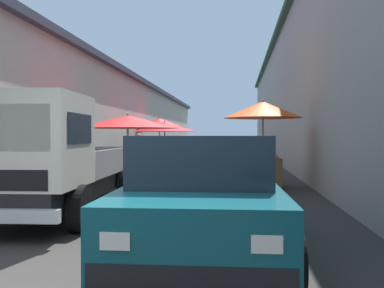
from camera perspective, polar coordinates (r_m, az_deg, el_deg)
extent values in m
plane|color=#33302D|center=(16.77, 0.78, -3.79)|extent=(90.00, 90.00, 0.00)
cube|color=beige|center=(20.82, -18.59, 3.04)|extent=(49.50, 7.00, 4.30)
cube|color=#383D4C|center=(21.02, -18.63, 9.23)|extent=(49.80, 7.50, 0.24)
cube|color=gray|center=(19.75, 22.71, 6.22)|extent=(49.50, 7.00, 6.44)
cube|color=#284C38|center=(20.33, 22.78, 15.63)|extent=(49.80, 7.50, 0.24)
cylinder|color=#9E9EA3|center=(11.57, 9.72, -0.10)|extent=(0.06, 0.06, 2.40)
cone|color=#D84C14|center=(11.59, 9.74, 4.69)|extent=(2.16, 2.16, 0.46)
sphere|color=#9E9EA3|center=(11.61, 9.74, 6.03)|extent=(0.07, 0.07, 0.07)
cube|color=brown|center=(11.83, 10.25, -3.92)|extent=(0.79, 0.79, 0.81)
sphere|color=orange|center=(11.70, 9.04, -1.75)|extent=(0.09, 0.09, 0.09)
sphere|color=orange|center=(11.89, 11.55, -1.71)|extent=(0.09, 0.09, 0.09)
sphere|color=orange|center=(11.64, 10.05, -1.77)|extent=(0.09, 0.09, 0.09)
sphere|color=orange|center=(11.60, 9.23, -1.77)|extent=(0.09, 0.09, 0.09)
sphere|color=orange|center=(11.54, 9.97, -1.52)|extent=(0.09, 0.09, 0.09)
cylinder|color=#9E9EA3|center=(22.11, -4.50, 0.49)|extent=(0.06, 0.06, 2.38)
cone|color=red|center=(22.12, -4.51, 3.00)|extent=(2.41, 2.41, 0.45)
sphere|color=#9E9EA3|center=(22.13, -4.51, 3.68)|extent=(0.07, 0.07, 0.07)
cube|color=olive|center=(22.34, -4.77, -1.55)|extent=(0.81, 0.71, 0.78)
sphere|color=orange|center=(22.13, -5.44, -0.30)|extent=(0.09, 0.09, 0.09)
sphere|color=orange|center=(22.52, -4.49, -0.41)|extent=(0.09, 0.09, 0.09)
sphere|color=orange|center=(22.32, -4.81, -0.43)|extent=(0.09, 0.09, 0.09)
sphere|color=orange|center=(22.44, -4.74, -0.42)|extent=(0.09, 0.09, 0.09)
sphere|color=orange|center=(22.48, -4.47, -0.42)|extent=(0.09, 0.09, 0.09)
sphere|color=orange|center=(22.62, -4.87, -0.41)|extent=(0.09, 0.09, 0.09)
cylinder|color=#9E9EA3|center=(17.72, -3.78, -0.24)|extent=(0.06, 0.06, 2.03)
cone|color=red|center=(17.72, -3.79, 2.39)|extent=(2.72, 2.72, 0.40)
sphere|color=#9E9EA3|center=(17.73, -3.79, 3.17)|extent=(0.07, 0.07, 0.07)
cube|color=#9E7547|center=(17.56, -3.91, -2.36)|extent=(0.78, 0.66, 0.74)
sphere|color=orange|center=(17.67, -4.53, -0.99)|extent=(0.09, 0.09, 0.09)
sphere|color=orange|center=(17.39, -3.99, -1.02)|extent=(0.09, 0.09, 0.09)
sphere|color=orange|center=(17.34, -3.82, -0.85)|extent=(0.09, 0.09, 0.09)
cylinder|color=#9E9EA3|center=(11.56, -8.84, -1.05)|extent=(0.06, 0.06, 2.01)
cone|color=red|center=(11.56, -8.86, 3.06)|extent=(2.87, 2.87, 0.35)
sphere|color=#9E9EA3|center=(11.57, -8.86, 4.13)|extent=(0.07, 0.07, 0.07)
cube|color=brown|center=(11.70, -7.82, -4.12)|extent=(0.96, 0.70, 0.75)
sphere|color=orange|center=(11.96, -7.36, -1.99)|extent=(0.09, 0.09, 0.09)
sphere|color=orange|center=(11.78, -7.97, -2.04)|extent=(0.09, 0.09, 0.09)
sphere|color=orange|center=(11.97, -7.97, -1.99)|extent=(0.09, 0.09, 0.09)
sphere|color=orange|center=(11.88, -7.85, -1.75)|extent=(0.09, 0.09, 0.09)
sphere|color=orange|center=(11.49, -8.30, -2.12)|extent=(0.09, 0.09, 0.09)
sphere|color=orange|center=(11.96, -7.12, -1.99)|extent=(0.09, 0.09, 0.09)
cube|color=#0F4C56|center=(5.17, 1.63, -8.65)|extent=(3.95, 1.83, 0.64)
cube|color=#19232D|center=(5.25, 1.72, -1.91)|extent=(2.38, 1.58, 0.56)
cube|color=black|center=(3.38, -0.23, -17.89)|extent=(0.14, 1.65, 0.20)
cube|color=silver|center=(3.28, 10.26, -13.37)|extent=(0.07, 0.24, 0.14)
cube|color=silver|center=(3.38, -10.46, -12.95)|extent=(0.07, 0.24, 0.14)
cylinder|color=black|center=(3.98, 13.48, -15.70)|extent=(0.61, 0.22, 0.60)
cylinder|color=black|center=(4.10, -11.99, -15.19)|extent=(0.61, 0.22, 0.60)
cylinder|color=black|center=(6.54, 9.91, -8.99)|extent=(0.61, 0.22, 0.60)
cylinder|color=black|center=(6.62, -5.28, -8.86)|extent=(0.61, 0.22, 0.60)
cube|color=black|center=(8.27, -17.33, -5.49)|extent=(4.87, 1.72, 0.36)
cube|color=beige|center=(6.72, -22.27, 0.47)|extent=(1.63, 1.83, 1.40)
cube|color=#19232D|center=(6.72, -22.28, 1.96)|extent=(1.14, 1.83, 0.45)
cube|color=gray|center=(8.78, -10.42, -2.26)|extent=(3.16, 0.23, 0.50)
cube|color=gray|center=(9.30, -20.32, -2.12)|extent=(3.16, 0.23, 0.50)
cube|color=gray|center=(10.48, -12.78, -1.71)|extent=(0.15, 1.65, 0.50)
cylinder|color=black|center=(6.48, -15.12, -8.57)|extent=(0.73, 0.26, 0.72)
cylinder|color=black|center=(9.42, -9.19, -5.50)|extent=(0.73, 0.26, 0.72)
cylinder|color=black|center=(9.94, -19.13, -5.20)|extent=(0.73, 0.26, 0.72)
cylinder|color=#665B4C|center=(19.04, -7.30, -2.05)|extent=(0.14, 0.14, 0.77)
cylinder|color=#665B4C|center=(19.20, -7.35, -2.03)|extent=(0.14, 0.14, 0.77)
cube|color=white|center=(19.10, -7.33, -0.04)|extent=(0.49, 0.34, 0.57)
sphere|color=tan|center=(19.09, -7.33, 1.14)|extent=(0.21, 0.21, 0.21)
cylinder|color=white|center=(18.82, -7.24, 0.03)|extent=(0.08, 0.08, 0.52)
cylinder|color=white|center=(19.37, -7.42, 0.07)|extent=(0.08, 0.08, 0.52)
cylinder|color=#1E8C3F|center=(12.97, 11.30, -3.41)|extent=(0.30, 0.30, 0.03)
cylinder|color=#1E8C3F|center=(13.10, 11.25, -4.29)|extent=(0.04, 0.04, 0.42)
cylinder|color=#1E8C3F|center=(12.98, 10.80, -4.34)|extent=(0.04, 0.04, 0.42)
cylinder|color=#1E8C3F|center=(12.88, 11.34, -4.38)|extent=(0.04, 0.04, 0.42)
cylinder|color=#1E8C3F|center=(13.00, 11.79, -4.33)|extent=(0.04, 0.04, 0.42)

